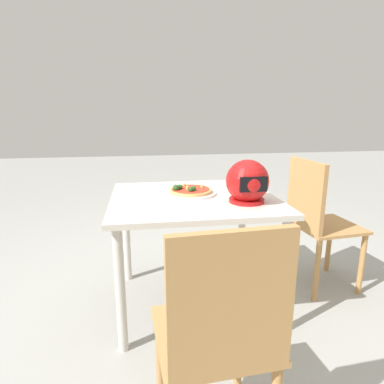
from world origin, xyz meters
The scene contains 7 objects.
ground_plane centered at (0.00, 0.00, 0.00)m, with size 14.00×14.00×0.00m, color #9E9E99.
dining_table centered at (0.00, 0.00, 0.62)m, with size 0.97×0.87×0.71m.
pizza_plate centered at (0.01, -0.06, 0.72)m, with size 0.31×0.31×0.01m, color white.
pizza centered at (0.01, -0.06, 0.73)m, with size 0.26×0.26×0.05m.
motorcycle_helmet centered at (-0.28, 0.16, 0.82)m, with size 0.24×0.24×0.24m.
chair_side centered at (-0.85, -0.08, 0.51)m, with size 0.44×0.44×0.90m.
chair_far centered at (0.06, 0.97, 0.51)m, with size 0.43×0.43×0.90m.
Camera 1 is at (0.30, 1.88, 1.22)m, focal length 30.86 mm.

